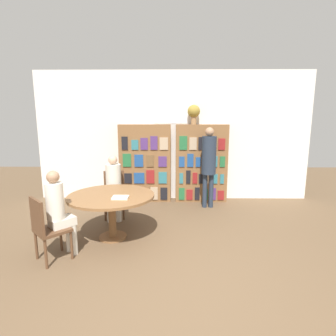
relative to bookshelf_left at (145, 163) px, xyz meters
The scene contains 12 objects.
ground_plane 3.69m from the bookshelf_left, 79.52° to the right, with size 16.00×16.00×0.00m, color brown.
wall_back 0.92m from the bookshelf_left, 16.66° to the left, with size 6.40×0.07×3.00m.
bookshelf_left is the anchor object (origin of this frame).
bookshelf_right 1.30m from the bookshelf_left, ahead, with size 1.18×0.34×1.78m.
flower_vase 1.61m from the bookshelf_left, ahead, with size 0.28×0.28×0.44m.
reading_table 2.09m from the bookshelf_left, 99.42° to the right, with size 1.36×1.36×0.72m.
chair_near_camera 2.99m from the bookshelf_left, 110.65° to the right, with size 0.57×0.57×0.89m.
chair_left_side 1.23m from the bookshelf_left, 116.24° to the right, with size 0.46×0.46×0.89m.
seated_reader_left 1.32m from the bookshelf_left, 111.67° to the right, with size 0.34×0.40×1.23m.
seated_reader_right 2.80m from the bookshelf_left, 109.12° to the right, with size 0.39×0.39×1.23m.
librarian_standing 1.50m from the bookshelf_left, 19.63° to the right, with size 0.31×0.58×1.73m.
open_book_on_table 2.26m from the bookshelf_left, 93.98° to the right, with size 0.24×0.18×0.03m.
Camera 1 is at (-0.04, -2.50, 1.88)m, focal length 28.00 mm.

